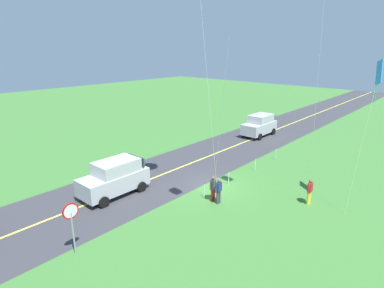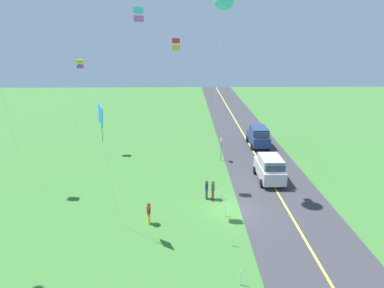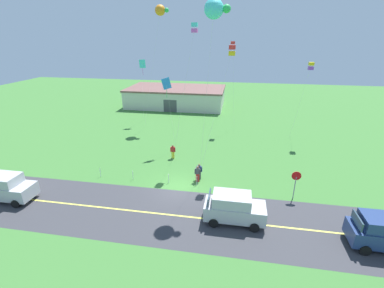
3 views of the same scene
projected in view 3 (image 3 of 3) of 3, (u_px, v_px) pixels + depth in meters
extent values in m
cube|color=#3D7533|center=(178.00, 188.00, 24.18)|extent=(120.00, 120.00, 0.10)
cube|color=#38383D|center=(167.00, 214.00, 20.51)|extent=(120.00, 7.00, 0.00)
cube|color=#E5E04C|center=(167.00, 214.00, 20.51)|extent=(120.00, 0.16, 0.00)
cube|color=#B7B7BC|center=(235.00, 211.00, 19.49)|extent=(4.40, 1.90, 1.10)
cube|color=#B7B7BC|center=(232.00, 199.00, 19.17)|extent=(2.73, 1.75, 0.80)
cube|color=#334756|center=(247.00, 201.00, 19.00)|extent=(0.10, 1.62, 0.64)
cube|color=#334756|center=(209.00, 197.00, 19.43)|extent=(0.10, 1.62, 0.60)
cylinder|color=black|center=(253.00, 211.00, 20.34)|extent=(0.68, 0.22, 0.68)
cylinder|color=black|center=(254.00, 228.00, 18.61)|extent=(0.68, 0.22, 0.68)
cylinder|color=black|center=(216.00, 207.00, 20.79)|extent=(0.68, 0.22, 0.68)
cylinder|color=black|center=(214.00, 223.00, 19.06)|extent=(0.68, 0.22, 0.68)
cube|color=#B7B7BC|center=(8.00, 190.00, 22.11)|extent=(4.40, 1.90, 1.10)
cube|color=#B7B7BC|center=(2.00, 180.00, 21.79)|extent=(2.73, 1.75, 0.80)
cube|color=#334756|center=(14.00, 181.00, 21.62)|extent=(0.10, 1.62, 0.64)
cylinder|color=black|center=(33.00, 191.00, 22.96)|extent=(0.68, 0.22, 0.68)
cylinder|color=black|center=(16.00, 204.00, 21.23)|extent=(0.68, 0.22, 0.68)
cylinder|color=black|center=(4.00, 188.00, 23.41)|extent=(0.68, 0.22, 0.68)
cube|color=#334756|center=(357.00, 220.00, 17.00)|extent=(0.10, 1.62, 0.60)
cylinder|color=black|center=(354.00, 230.00, 18.36)|extent=(0.68, 0.22, 0.68)
cylinder|color=black|center=(365.00, 250.00, 16.63)|extent=(0.68, 0.22, 0.68)
cylinder|color=gray|center=(294.00, 188.00, 22.11)|extent=(0.08, 0.08, 2.10)
cylinder|color=red|center=(296.00, 176.00, 21.68)|extent=(0.76, 0.04, 0.76)
cylinder|color=white|center=(296.00, 176.00, 21.71)|extent=(0.62, 0.01, 0.62)
cylinder|color=#3F3F47|center=(198.00, 175.00, 25.45)|extent=(0.16, 0.16, 0.82)
cylinder|color=#3F3F47|center=(200.00, 175.00, 25.42)|extent=(0.16, 0.16, 0.82)
cube|color=navy|center=(199.00, 169.00, 25.18)|extent=(0.36, 0.22, 0.56)
cylinder|color=navy|center=(197.00, 169.00, 25.24)|extent=(0.10, 0.10, 0.52)
cylinder|color=navy|center=(202.00, 169.00, 25.16)|extent=(0.10, 0.10, 0.52)
sphere|color=brown|center=(199.00, 165.00, 25.03)|extent=(0.22, 0.22, 0.22)
cylinder|color=yellow|center=(172.00, 155.00, 29.77)|extent=(0.16, 0.16, 0.82)
cylinder|color=yellow|center=(174.00, 155.00, 29.74)|extent=(0.16, 0.16, 0.82)
cube|color=red|center=(173.00, 149.00, 29.49)|extent=(0.36, 0.22, 0.56)
cylinder|color=red|center=(171.00, 149.00, 29.55)|extent=(0.10, 0.10, 0.52)
cylinder|color=red|center=(175.00, 150.00, 29.47)|extent=(0.10, 0.10, 0.52)
sphere|color=brown|center=(173.00, 146.00, 29.35)|extent=(0.22, 0.22, 0.22)
cylinder|color=red|center=(197.00, 177.00, 25.02)|extent=(0.16, 0.16, 0.82)
cylinder|color=red|center=(199.00, 178.00, 24.99)|extent=(0.16, 0.16, 0.82)
cube|color=#3F3F47|center=(198.00, 171.00, 24.75)|extent=(0.36, 0.22, 0.56)
cylinder|color=#3F3F47|center=(195.00, 171.00, 24.80)|extent=(0.10, 0.10, 0.52)
cylinder|color=#3F3F47|center=(200.00, 172.00, 24.73)|extent=(0.10, 0.10, 0.52)
sphere|color=brown|center=(198.00, 167.00, 24.60)|extent=(0.22, 0.22, 0.22)
cylinder|color=silver|center=(205.00, 106.00, 22.29)|extent=(1.09, 1.08, 14.50)
sphere|color=#4CD8D8|center=(214.00, 9.00, 18.99)|extent=(1.40, 1.40, 1.40)
sphere|color=green|center=(227.00, 9.00, 18.85)|extent=(0.60, 0.60, 0.60)
cylinder|color=silver|center=(183.00, 99.00, 27.36)|extent=(2.34, 0.38, 13.43)
cube|color=#4CD8D8|center=(195.00, 25.00, 24.72)|extent=(0.56, 0.56, 0.36)
cube|color=#D859BF|center=(195.00, 31.00, 24.91)|extent=(0.56, 0.56, 0.36)
cylinder|color=silver|center=(214.00, 119.00, 24.05)|extent=(2.50, 2.78, 11.57)
cube|color=red|center=(232.00, 47.00, 22.84)|extent=(0.56, 0.56, 0.36)
cube|color=yellow|center=(232.00, 53.00, 23.03)|extent=(0.56, 0.56, 0.36)
cylinder|color=silver|center=(300.00, 104.00, 33.90)|extent=(0.99, 1.33, 9.41)
cube|color=yellow|center=(311.00, 64.00, 31.36)|extent=(0.56, 0.56, 0.36)
cube|color=purple|center=(311.00, 68.00, 31.55)|extent=(0.56, 0.56, 0.36)
cylinder|color=silver|center=(152.00, 72.00, 38.14)|extent=(2.48, 2.36, 15.91)
sphere|color=orange|center=(160.00, 10.00, 36.01)|extent=(1.40, 1.40, 1.40)
sphere|color=green|center=(167.00, 10.00, 35.87)|extent=(0.60, 0.60, 0.60)
cylinder|color=silver|center=(143.00, 93.00, 41.29)|extent=(0.60, 0.48, 8.88)
cube|color=#4CD8D8|center=(142.00, 64.00, 39.36)|extent=(0.96, 0.15, 1.24)
cylinder|color=#D859BF|center=(143.00, 70.00, 39.70)|extent=(0.04, 0.04, 1.40)
cylinder|color=silver|center=(234.00, 89.00, 37.23)|extent=(0.90, 0.61, 11.61)
cube|color=red|center=(233.00, 43.00, 35.29)|extent=(0.56, 0.56, 0.36)
cube|color=red|center=(233.00, 47.00, 35.47)|extent=(0.56, 0.56, 0.36)
cylinder|color=silver|center=(171.00, 119.00, 30.55)|extent=(1.01, 0.34, 7.86)
cube|color=#2D8CE5|center=(166.00, 84.00, 29.29)|extent=(1.05, 0.56, 1.38)
cylinder|color=green|center=(167.00, 92.00, 29.63)|extent=(0.04, 0.04, 1.40)
cube|color=beige|center=(176.00, 97.00, 51.92)|extent=(18.00, 10.00, 3.20)
cube|color=brown|center=(176.00, 88.00, 51.26)|extent=(18.36, 10.20, 0.30)
cube|color=#4C4C51|center=(170.00, 106.00, 47.59)|extent=(2.40, 0.12, 2.20)
cylinder|color=silver|center=(100.00, 172.00, 25.87)|extent=(0.05, 0.05, 0.90)
cylinder|color=silver|center=(133.00, 175.00, 25.34)|extent=(0.05, 0.05, 0.90)
cylinder|color=silver|center=(169.00, 178.00, 24.79)|extent=(0.05, 0.05, 0.90)
cylinder|color=silver|center=(197.00, 181.00, 24.37)|extent=(0.05, 0.05, 0.90)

